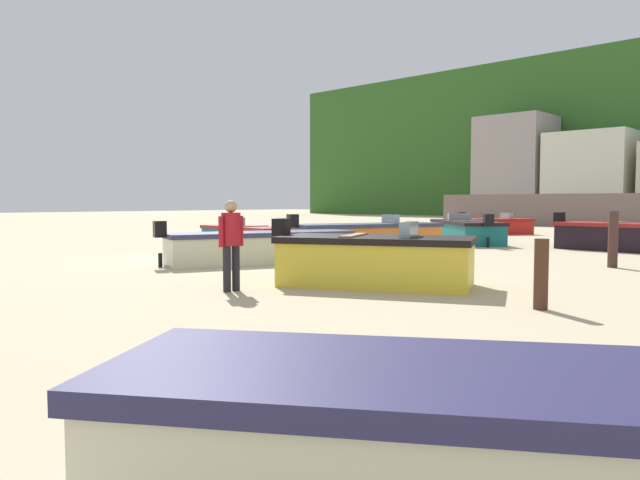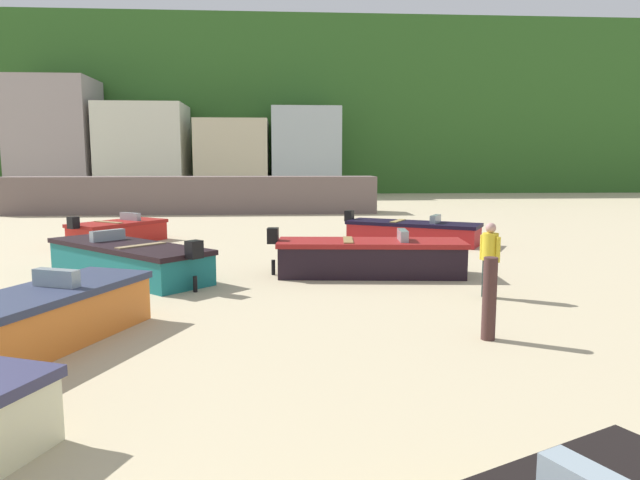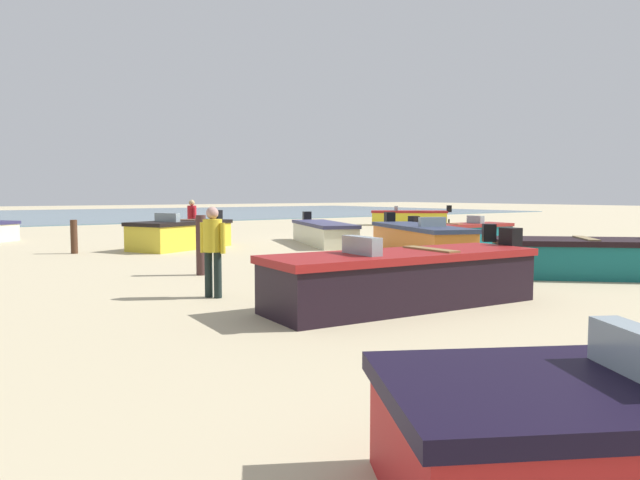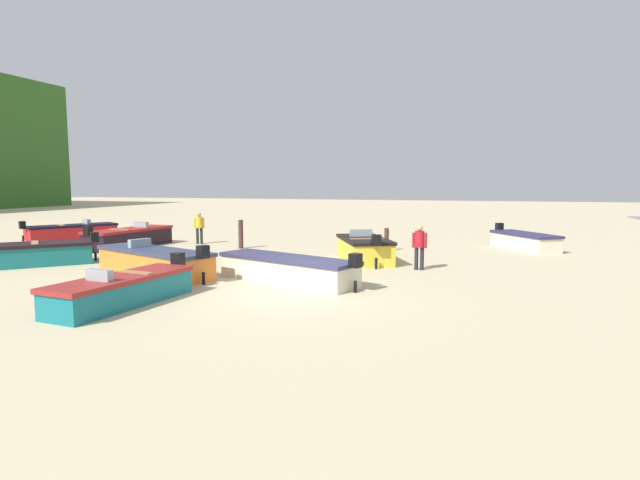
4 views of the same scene
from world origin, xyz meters
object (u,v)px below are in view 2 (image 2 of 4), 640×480
boat_teal_0 (128,260)px  mooring_post_near_water (489,299)px  beach_walker_foreground (490,254)px  boat_orange_2 (16,327)px  boat_red_5 (412,232)px  boat_red_8 (118,232)px  boat_black_3 (370,257)px

boat_teal_0 → mooring_post_near_water: mooring_post_near_water is taller
mooring_post_near_water → beach_walker_foreground: 3.06m
boat_orange_2 → mooring_post_near_water: bearing=24.3°
mooring_post_near_water → boat_red_5: bearing=83.3°
boat_red_8 → mooring_post_near_water: (9.32, -12.01, 0.28)m
boat_black_3 → mooring_post_near_water: bearing=16.6°
boat_red_5 → mooring_post_near_water: mooring_post_near_water is taller
boat_teal_0 → boat_red_8: (-2.02, 6.33, -0.03)m
boat_red_5 → beach_walker_foreground: size_ratio=2.98×
boat_red_8 → boat_red_5: bearing=31.4°
boat_black_3 → boat_red_8: size_ratio=1.40×
boat_teal_0 → boat_red_5: 10.21m
boat_teal_0 → boat_black_3: boat_black_3 is taller
boat_red_5 → boat_red_8: boat_red_8 is taller
boat_teal_0 → boat_orange_2: boat_orange_2 is taller
boat_teal_0 → boat_orange_2: bearing=-136.7°
boat_red_8 → mooring_post_near_water: 15.20m
boat_orange_2 → boat_black_3: size_ratio=1.02×
boat_orange_2 → boat_red_8: 12.54m
boat_red_5 → boat_red_8: bearing=-65.2°
boat_teal_0 → mooring_post_near_water: (7.30, -5.68, 0.25)m
boat_orange_2 → boat_red_5: (8.64, 11.55, -0.06)m
boat_red_5 → beach_walker_foreground: bearing=27.5°
boat_red_8 → beach_walker_foreground: (10.37, -9.15, 0.55)m
boat_red_8 → beach_walker_foreground: size_ratio=2.25×
boat_red_5 → mooring_post_near_water: size_ratio=3.53×
boat_black_3 → mooring_post_near_water: 5.56m
boat_red_8 → boat_orange_2: bearing=-45.0°
boat_teal_0 → boat_red_8: 6.65m
boat_orange_2 → mooring_post_near_water: mooring_post_near_water is taller
boat_orange_2 → beach_walker_foreground: bearing=42.5°
boat_orange_2 → boat_black_3: (6.21, 5.81, 0.01)m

